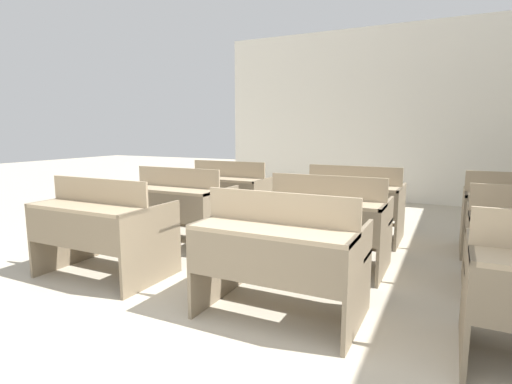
{
  "coord_description": "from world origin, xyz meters",
  "views": [
    {
      "loc": [
        1.17,
        -0.9,
        1.29
      ],
      "look_at": [
        -0.44,
        2.36,
        0.73
      ],
      "focal_mm": 28.0,
      "sensor_mm": 36.0,
      "label": 1
    }
  ],
  "objects_px": {
    "bench_third_center": "(353,202)",
    "bench_front_left": "(102,226)",
    "bench_front_center": "(280,253)",
    "bench_second_center": "(326,220)",
    "bench_third_left": "(229,192)",
    "bench_second_left": "(179,205)"
  },
  "relations": [
    {
      "from": "bench_third_left",
      "to": "bench_third_center",
      "type": "relative_size",
      "value": 1.0
    },
    {
      "from": "bench_front_left",
      "to": "bench_third_left",
      "type": "bearing_deg",
      "value": 89.79
    },
    {
      "from": "bench_front_left",
      "to": "bench_third_center",
      "type": "xyz_separation_m",
      "value": [
        1.71,
        2.24,
        0.0
      ]
    },
    {
      "from": "bench_front_center",
      "to": "bench_third_left",
      "type": "distance_m",
      "value": 2.83
    },
    {
      "from": "bench_front_center",
      "to": "bench_third_center",
      "type": "bearing_deg",
      "value": 90.21
    },
    {
      "from": "bench_second_center",
      "to": "bench_third_center",
      "type": "xyz_separation_m",
      "value": [
        -0.0,
        1.13,
        0.0
      ]
    },
    {
      "from": "bench_front_left",
      "to": "bench_front_center",
      "type": "bearing_deg",
      "value": -0.86
    },
    {
      "from": "bench_second_center",
      "to": "bench_third_left",
      "type": "bearing_deg",
      "value": 146.77
    },
    {
      "from": "bench_third_left",
      "to": "bench_front_left",
      "type": "bearing_deg",
      "value": -90.21
    },
    {
      "from": "bench_front_center",
      "to": "bench_third_left",
      "type": "height_order",
      "value": "same"
    },
    {
      "from": "bench_second_left",
      "to": "bench_second_center",
      "type": "height_order",
      "value": "same"
    },
    {
      "from": "bench_front_center",
      "to": "bench_second_center",
      "type": "bearing_deg",
      "value": 90.33
    },
    {
      "from": "bench_third_center",
      "to": "bench_front_left",
      "type": "bearing_deg",
      "value": -127.45
    },
    {
      "from": "bench_second_left",
      "to": "bench_front_center",
      "type": "bearing_deg",
      "value": -33.63
    },
    {
      "from": "bench_third_left",
      "to": "bench_third_center",
      "type": "distance_m",
      "value": 1.7
    },
    {
      "from": "bench_third_left",
      "to": "bench_third_center",
      "type": "bearing_deg",
      "value": 0.3
    },
    {
      "from": "bench_front_left",
      "to": "bench_third_left",
      "type": "height_order",
      "value": "same"
    },
    {
      "from": "bench_front_left",
      "to": "bench_third_left",
      "type": "xyz_separation_m",
      "value": [
        0.01,
        2.23,
        0.0
      ]
    },
    {
      "from": "bench_front_center",
      "to": "bench_second_left",
      "type": "relative_size",
      "value": 1.0
    },
    {
      "from": "bench_second_left",
      "to": "bench_second_center",
      "type": "bearing_deg",
      "value": -0.44
    },
    {
      "from": "bench_front_center",
      "to": "bench_third_center",
      "type": "height_order",
      "value": "same"
    },
    {
      "from": "bench_front_left",
      "to": "bench_second_center",
      "type": "bearing_deg",
      "value": 32.91
    }
  ]
}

